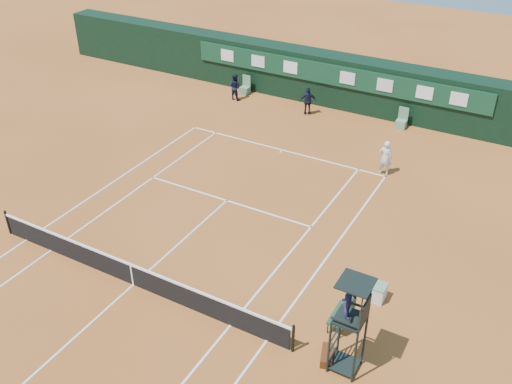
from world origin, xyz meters
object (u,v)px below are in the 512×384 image
tennis_net (132,274)px  player (385,158)px  player_bench (344,313)px  cooler (377,292)px  umpire_chair (351,308)px

tennis_net → player: size_ratio=7.32×
player_bench → player: 10.51m
cooler → player: bearing=107.0°
tennis_net → player_bench: (7.38, 1.80, 0.09)m
umpire_chair → player_bench: 2.55m
cooler → player: player is taller
tennis_net → player_bench: 7.60m
tennis_net → cooler: tennis_net is taller
tennis_net → player: (5.31, 12.10, 0.37)m
umpire_chair → player: umpire_chair is taller
cooler → tennis_net: bearing=-155.7°
umpire_chair → tennis_net: bearing=-178.7°
cooler → player: size_ratio=0.37×
umpire_chair → player_bench: bearing=112.6°
player_bench → player: bearing=101.4°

